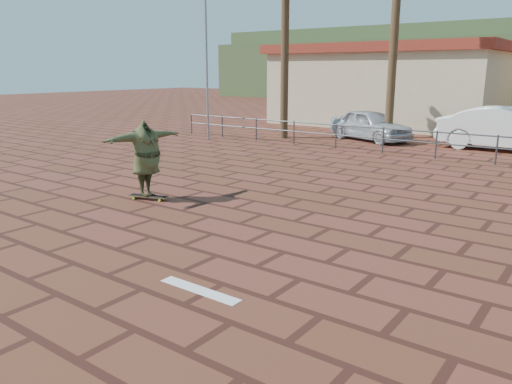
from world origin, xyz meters
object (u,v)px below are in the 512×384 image
(longboard, at_px, (148,196))
(car_silver, at_px, (370,125))
(skateboarder, at_px, (146,159))
(car_white, at_px, (507,129))

(longboard, distance_m, car_silver, 13.22)
(skateboarder, height_order, car_silver, skateboarder)
(longboard, xyz_separation_m, car_white, (5.52, 13.58, 0.76))
(car_white, bearing_deg, car_silver, 94.01)
(skateboarder, bearing_deg, longboard, 73.95)
(longboard, xyz_separation_m, skateboarder, (0.00, -0.00, 0.94))
(longboard, bearing_deg, car_silver, 71.48)
(longboard, height_order, skateboarder, skateboarder)
(longboard, height_order, car_silver, car_silver)
(car_silver, relative_size, car_white, 0.79)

